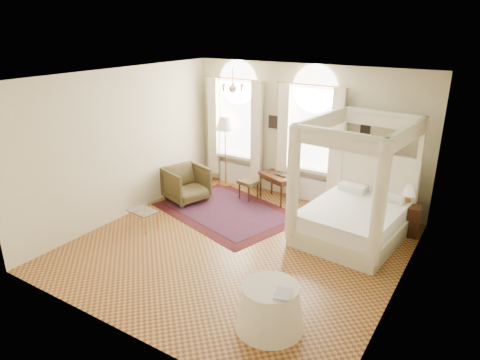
% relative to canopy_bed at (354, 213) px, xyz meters
% --- Properties ---
extents(ground, '(6.00, 6.00, 0.00)m').
position_rel_canopy_bed_xyz_m(ground, '(-1.79, -1.53, -0.56)').
color(ground, '#A46E2F').
rests_on(ground, ground).
extents(room_walls, '(6.00, 6.00, 6.00)m').
position_rel_canopy_bed_xyz_m(room_walls, '(-1.79, -1.53, 1.42)').
color(room_walls, beige).
rests_on(room_walls, ground).
extents(window_left, '(1.62, 0.27, 3.29)m').
position_rel_canopy_bed_xyz_m(window_left, '(-3.69, 1.35, 0.93)').
color(window_left, silver).
rests_on(window_left, room_walls).
extents(window_right, '(1.62, 0.27, 3.29)m').
position_rel_canopy_bed_xyz_m(window_right, '(-1.59, 1.35, 0.93)').
color(window_right, silver).
rests_on(window_right, room_walls).
extents(chandelier, '(0.51, 0.45, 0.50)m').
position_rel_canopy_bed_xyz_m(chandelier, '(-2.69, -0.33, 2.34)').
color(chandelier, '#CB9043').
rests_on(chandelier, room_walls).
extents(wall_pictures, '(2.54, 0.03, 0.39)m').
position_rel_canopy_bed_xyz_m(wall_pictures, '(-1.70, 1.44, 1.33)').
color(wall_pictures, black).
rests_on(wall_pictures, room_walls).
extents(canopy_bed, '(2.08, 2.46, 2.47)m').
position_rel_canopy_bed_xyz_m(canopy_bed, '(0.00, 0.00, 0.00)').
color(canopy_bed, beige).
rests_on(canopy_bed, ground).
extents(nightstand, '(0.50, 0.47, 0.65)m').
position_rel_canopy_bed_xyz_m(nightstand, '(0.91, 0.81, -0.24)').
color(nightstand, '#3E2011').
rests_on(nightstand, ground).
extents(nightstand_lamp, '(0.26, 0.26, 0.38)m').
position_rel_canopy_bed_xyz_m(nightstand_lamp, '(0.84, 0.90, 0.34)').
color(nightstand_lamp, '#CB9043').
rests_on(nightstand_lamp, nightstand).
extents(writing_desk, '(1.03, 0.80, 0.69)m').
position_rel_canopy_bed_xyz_m(writing_desk, '(-2.23, 0.91, 0.02)').
color(writing_desk, '#3E2011').
rests_on(writing_desk, ground).
extents(laptop, '(0.36, 0.25, 0.03)m').
position_rel_canopy_bed_xyz_m(laptop, '(-2.10, 0.97, 0.14)').
color(laptop, black).
rests_on(laptop, writing_desk).
extents(stool, '(0.51, 0.51, 0.49)m').
position_rel_canopy_bed_xyz_m(stool, '(-2.88, 0.67, -0.15)').
color(stool, '#4A3B1F').
rests_on(stool, ground).
extents(armchair, '(1.20, 1.18, 0.87)m').
position_rel_canopy_bed_xyz_m(armchair, '(-4.13, -0.24, -0.13)').
color(armchair, '#45381D').
rests_on(armchair, ground).
extents(coffee_table, '(0.65, 0.49, 0.41)m').
position_rel_canopy_bed_xyz_m(coffee_table, '(-3.95, -1.94, -0.19)').
color(coffee_table, silver).
rests_on(coffee_table, ground).
extents(floor_lamp, '(0.49, 0.49, 1.90)m').
position_rel_canopy_bed_xyz_m(floor_lamp, '(-3.91, 1.17, 1.06)').
color(floor_lamp, '#CB9043').
rests_on(floor_lamp, ground).
extents(oriental_rug, '(3.63, 3.04, 0.01)m').
position_rel_canopy_bed_xyz_m(oriental_rug, '(-2.89, -0.27, -0.56)').
color(oriental_rug, '#471114').
rests_on(oriental_rug, ground).
extents(side_table, '(1.01, 1.01, 0.69)m').
position_rel_canopy_bed_xyz_m(side_table, '(-0.12, -3.30, -0.22)').
color(side_table, white).
rests_on(side_table, ground).
extents(book, '(0.29, 0.34, 0.03)m').
position_rel_canopy_bed_xyz_m(book, '(0.01, -3.42, 0.14)').
color(book, black).
rests_on(book, side_table).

